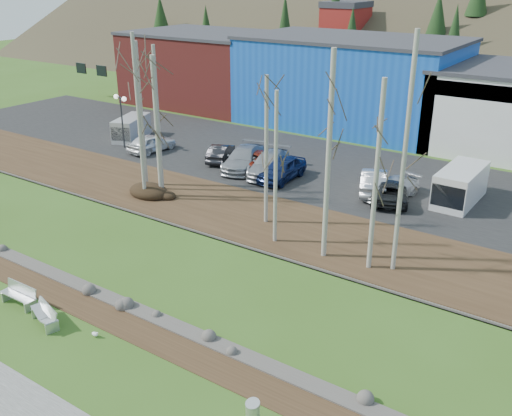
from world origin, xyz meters
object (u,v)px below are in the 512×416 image
Objects in this scene: car_2 at (263,159)px; van_grey at (131,128)px; van_white at (459,186)px; litter_bin at (253,414)px; car_3 at (269,164)px; car_9 at (152,143)px; car_5 at (374,181)px; car_0 at (151,143)px; car_8 at (244,158)px; car_4 at (282,169)px; car_1 at (221,153)px; car_6 at (390,190)px; bench_intact at (20,295)px; street_lamp at (121,107)px; car_7 at (392,188)px; seagull at (95,334)px; bench_damaged at (46,315)px.

van_grey is (-14.04, -0.02, 0.31)m from car_2.
van_white is (14.37, 1.11, 0.47)m from car_2.
litter_bin is 24.99m from car_3.
car_2 is 0.86× the size of car_3.
van_grey reaches higher than car_9.
litter_bin is 31.83m from car_9.
car_0 is at bearing -17.24° from car_5.
van_grey is at bearing 159.16° from car_8.
car_4 is at bearing 155.61° from car_2.
car_5 reaches higher than car_0.
car_6 reaches higher than car_1.
street_lamp is (-14.08, 19.90, 3.13)m from bench_intact.
van_grey is (-15.31, 1.02, 0.17)m from car_3.
bench_intact is 0.41× the size of car_5.
car_6 reaches higher than bench_intact.
car_4 is at bearing -173.65° from car_9.
car_0 is 1.00× the size of car_9.
car_2 is at bearing -174.51° from van_white.
car_7 is 0.81× the size of car_8.
car_5 is 1.15× the size of car_9.
litter_bin is 0.17× the size of car_2.
car_2 reaches higher than car_7.
car_8 is at bearing 102.78° from seagull.
car_7 is 0.86× the size of van_white.
bench_damaged is 0.36× the size of car_3.
seagull is at bearing -67.50° from van_grey.
bench_damaged reaches higher than litter_bin.
car_0 is (-16.27, 20.26, 0.70)m from seagull.
car_4 is at bearing -165.96° from van_white.
van_white is at bearing 64.16° from seagull.
car_9 is at bearing -41.95° from van_grey.
car_2 is (12.61, 2.24, -2.83)m from street_lamp.
van_grey reaches higher than bench_intact.
car_2 is at bearing 166.14° from car_1.
car_9 is 0.80× the size of van_white.
van_white reaches higher than van_grey.
car_1 is at bearing -163.77° from car_0.
car_3 reaches higher than seagull.
van_white reaches higher than litter_bin.
car_8 reaches higher than car_6.
bench_intact reaches higher than bench_damaged.
car_1 is 0.96× the size of car_9.
car_8 is (-2.51, 21.10, 0.44)m from bench_intact.
car_8 is 8.84m from car_9.
car_4 is at bearing 148.53° from car_1.
street_lamp is 3.94m from car_9.
car_4 is (6.33, -1.06, 0.14)m from car_1.
car_5 is 0.97× the size of car_6.
car_7 is (10.55, -0.51, -0.01)m from car_2.
bench_damaged is 0.47× the size of car_0.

